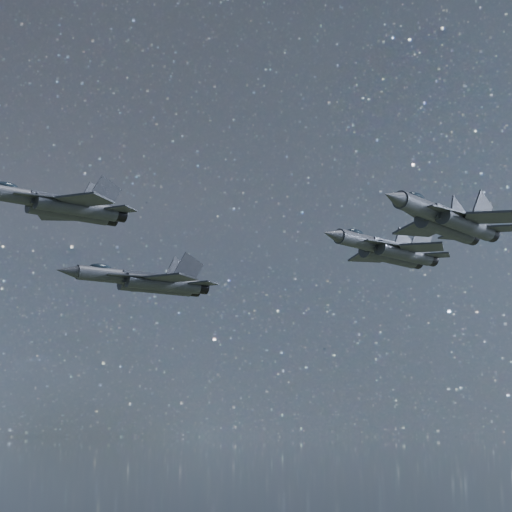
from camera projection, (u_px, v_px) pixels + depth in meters
jet_lead at (59, 205)px, 72.82m from camera, size 15.22×10.82×3.88m
jet_left at (148, 281)px, 88.30m from camera, size 16.99×11.89×4.28m
jet_right at (448, 220)px, 74.21m from camera, size 17.45×12.00×4.38m
jet_slot at (388, 250)px, 91.82m from camera, size 18.06×12.65×4.55m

